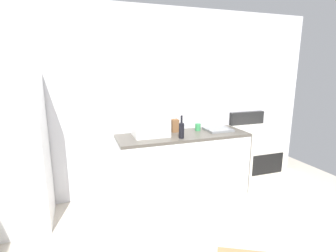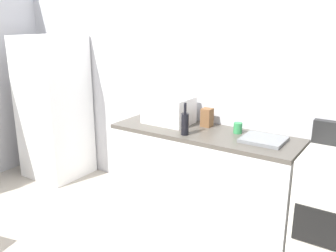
% 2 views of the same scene
% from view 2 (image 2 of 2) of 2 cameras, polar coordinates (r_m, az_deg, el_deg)
% --- Properties ---
extents(wall_back, '(5.00, 0.10, 2.60)m').
position_cam_2_polar(wall_back, '(3.82, 4.22, 6.95)').
color(wall_back, silver).
rests_on(wall_back, ground_plane).
extents(kitchen_counter, '(1.80, 0.60, 0.90)m').
position_cam_2_polar(kitchen_counter, '(3.63, 5.37, -7.64)').
color(kitchen_counter, silver).
rests_on(kitchen_counter, ground_plane).
extents(refrigerator, '(0.68, 0.66, 1.74)m').
position_cam_2_polar(refrigerator, '(4.72, -17.28, 2.74)').
color(refrigerator, white).
rests_on(refrigerator, ground_plane).
extents(microwave, '(0.46, 0.34, 0.27)m').
position_cam_2_polar(microwave, '(3.70, 0.10, 2.51)').
color(microwave, white).
rests_on(microwave, kitchen_counter).
extents(sink_basin, '(0.36, 0.32, 0.03)m').
position_cam_2_polar(sink_basin, '(3.28, 14.62, -2.04)').
color(sink_basin, slate).
rests_on(sink_basin, kitchen_counter).
extents(wine_bottle, '(0.07, 0.07, 0.30)m').
position_cam_2_polar(wine_bottle, '(3.33, 2.65, 0.45)').
color(wine_bottle, black).
rests_on(wine_bottle, kitchen_counter).
extents(coffee_mug, '(0.08, 0.08, 0.10)m').
position_cam_2_polar(coffee_mug, '(3.45, 10.80, -0.29)').
color(coffee_mug, '#338C4C').
rests_on(coffee_mug, kitchen_counter).
extents(knife_block, '(0.10, 0.10, 0.18)m').
position_cam_2_polar(knife_block, '(3.61, 6.07, 1.33)').
color(knife_block, brown).
rests_on(knife_block, kitchen_counter).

